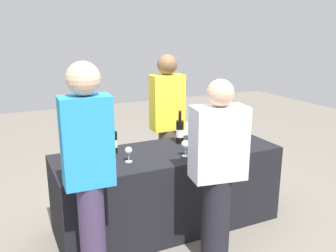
{
  "coord_description": "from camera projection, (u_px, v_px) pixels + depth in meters",
  "views": [
    {
      "loc": [
        -1.43,
        -2.97,
        1.93
      ],
      "look_at": [
        0.0,
        0.0,
        1.03
      ],
      "focal_mm": 38.93,
      "sensor_mm": 36.0,
      "label": 1
    }
  ],
  "objects": [
    {
      "name": "menu_board",
      "position": [
        198.0,
        147.0,
        4.91
      ],
      "size": [
        0.46,
        0.03,
        0.73
      ],
      "primitive_type": "cube",
      "rotation": [
        0.0,
        0.0,
        -0.0
      ],
      "color": "white",
      "rests_on": "ground_plane"
    },
    {
      "name": "wine_bottle_1",
      "position": [
        114.0,
        142.0,
        3.4
      ],
      "size": [
        0.07,
        0.07,
        0.3
      ],
      "color": "black",
      "rests_on": "tasting_table"
    },
    {
      "name": "wine_bottle_4",
      "position": [
        220.0,
        129.0,
        3.81
      ],
      "size": [
        0.07,
        0.07,
        0.32
      ],
      "color": "black",
      "rests_on": "tasting_table"
    },
    {
      "name": "wine_glass_2",
      "position": [
        185.0,
        145.0,
        3.32
      ],
      "size": [
        0.08,
        0.08,
        0.15
      ],
      "color": "silver",
      "rests_on": "tasting_table"
    },
    {
      "name": "tasting_table",
      "position": [
        168.0,
        188.0,
        3.58
      ],
      "size": [
        2.15,
        0.78,
        0.78
      ],
      "primitive_type": "cube",
      "color": "black",
      "rests_on": "ground_plane"
    },
    {
      "name": "wine_glass_0",
      "position": [
        108.0,
        158.0,
        3.03
      ],
      "size": [
        0.07,
        0.07,
        0.13
      ],
      "color": "silver",
      "rests_on": "tasting_table"
    },
    {
      "name": "wine_bottle_3",
      "position": [
        204.0,
        132.0,
        3.74
      ],
      "size": [
        0.07,
        0.07,
        0.29
      ],
      "color": "black",
      "rests_on": "tasting_table"
    },
    {
      "name": "guest_1",
      "position": [
        217.0,
        170.0,
        2.87
      ],
      "size": [
        0.45,
        0.3,
        1.56
      ],
      "rotation": [
        0.0,
        0.0,
        -0.17
      ],
      "color": "black",
      "rests_on": "ground_plane"
    },
    {
      "name": "wine_bottle_2",
      "position": [
        180.0,
        131.0,
        3.7
      ],
      "size": [
        0.08,
        0.08,
        0.34
      ],
      "color": "black",
      "rests_on": "tasting_table"
    },
    {
      "name": "server_pouring",
      "position": [
        167.0,
        121.0,
        4.07
      ],
      "size": [
        0.36,
        0.22,
        1.65
      ],
      "rotation": [
        0.0,
        0.0,
        3.1
      ],
      "color": "brown",
      "rests_on": "ground_plane"
    },
    {
      "name": "wine_bottle_0",
      "position": [
        76.0,
        148.0,
        3.2
      ],
      "size": [
        0.07,
        0.07,
        0.33
      ],
      "color": "black",
      "rests_on": "tasting_table"
    },
    {
      "name": "guest_0",
      "position": [
        89.0,
        170.0,
        2.55
      ],
      "size": [
        0.35,
        0.23,
        1.72
      ],
      "rotation": [
        0.0,
        0.0,
        -0.05
      ],
      "color": "#3F3351",
      "rests_on": "ground_plane"
    },
    {
      "name": "wine_glass_1",
      "position": [
        129.0,
        151.0,
        3.18
      ],
      "size": [
        0.06,
        0.06,
        0.14
      ],
      "color": "silver",
      "rests_on": "tasting_table"
    },
    {
      "name": "ground_plane",
      "position": [
        168.0,
        224.0,
        3.69
      ],
      "size": [
        12.0,
        12.0,
        0.0
      ],
      "primitive_type": "plane",
      "color": "slate"
    }
  ]
}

